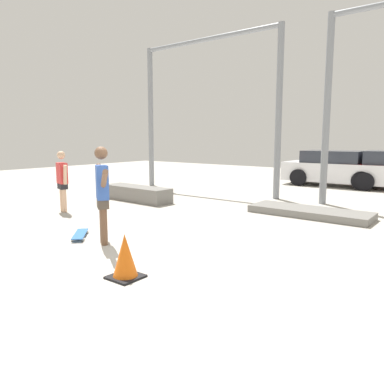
# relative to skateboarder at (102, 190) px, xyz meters

# --- Properties ---
(ground_plane) EXTENTS (36.00, 36.00, 0.00)m
(ground_plane) POSITION_rel_skateboarder_xyz_m (0.99, 0.14, -1.00)
(ground_plane) COLOR #B2ADA3
(skateboarder) EXTENTS (1.30, 0.92, 1.77)m
(skateboarder) POSITION_rel_skateboarder_xyz_m (0.00, 0.00, 0.00)
(skateboarder) COLOR brown
(skateboarder) RESTS_ON ground_plane
(skateboard) EXTENTS (0.74, 0.72, 0.08)m
(skateboard) POSITION_rel_skateboarder_xyz_m (-0.73, 0.00, -0.93)
(skateboard) COLOR #2D66B2
(skateboard) RESTS_ON ground_plane
(grind_box) EXTENTS (2.41, 0.77, 0.45)m
(grind_box) POSITION_rel_skateboarder_xyz_m (-2.95, 3.67, -0.77)
(grind_box) COLOR slate
(grind_box) RESTS_ON ground_plane
(manual_pad) EXTENTS (2.93, 1.01, 0.18)m
(manual_pad) POSITION_rel_skateboarder_xyz_m (2.06, 4.74, -0.91)
(manual_pad) COLOR slate
(manual_pad) RESTS_ON ground_plane
(canopy_support_left) EXTENTS (5.66, 0.20, 5.34)m
(canopy_support_left) POSITION_rel_skateboarder_xyz_m (-2.47, 6.65, 2.32)
(canopy_support_left) COLOR gray
(canopy_support_left) RESTS_ON ground_plane
(parked_car_white) EXTENTS (4.06, 1.97, 1.41)m
(parked_car_white) POSITION_rel_skateboarder_xyz_m (0.71, 11.11, -0.31)
(parked_car_white) COLOR white
(parked_car_white) RESTS_ON ground_plane
(bystander) EXTENTS (0.70, 0.30, 1.59)m
(bystander) POSITION_rel_skateboarder_xyz_m (-3.24, 1.29, -0.13)
(bystander) COLOR #DBAD89
(bystander) RESTS_ON ground_plane
(traffic_cone) EXTENTS (0.43, 0.43, 0.63)m
(traffic_cone) POSITION_rel_skateboarder_xyz_m (1.58, -0.91, -0.69)
(traffic_cone) COLOR black
(traffic_cone) RESTS_ON ground_plane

